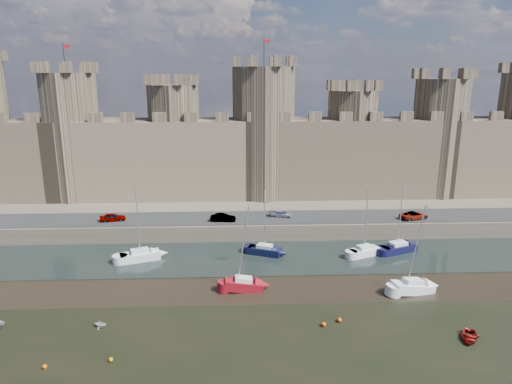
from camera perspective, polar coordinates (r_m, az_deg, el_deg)
ground at (r=41.81m, az=2.06°, el=-21.06°), size 160.00×160.00×0.00m
water_channel at (r=62.83m, az=0.36°, el=-8.20°), size 160.00×12.00×0.08m
quay at (r=96.72m, az=-0.67°, el=0.74°), size 160.00×60.00×2.50m
road at (r=71.34m, az=-0.03°, el=-3.23°), size 160.00×7.00×0.10m
castle at (r=82.88m, az=-0.88°, el=5.76°), size 108.50×11.00×29.00m
car_0 at (r=72.90m, az=-17.47°, el=-3.04°), size 4.02×2.24×1.29m
car_1 at (r=69.58m, az=-4.15°, el=-3.23°), size 3.92×1.66×1.26m
car_2 at (r=71.70m, az=3.17°, el=-2.76°), size 3.88×2.23×1.06m
car_3 at (r=74.68m, az=19.13°, el=-2.78°), size 4.92×3.31×1.25m
sailboat_0 at (r=63.61m, az=-14.29°, el=-7.67°), size 5.59×3.63×9.75m
sailboat_1 at (r=63.57m, az=1.08°, el=-7.24°), size 4.91×3.37×9.17m
sailboat_2 at (r=64.90m, az=13.40°, el=-7.16°), size 4.71×3.29×9.48m
sailboat_3 at (r=67.47m, az=17.32°, el=-6.61°), size 5.73×3.92×9.37m
sailboat_4 at (r=53.83m, az=-1.56°, el=-11.44°), size 4.50×1.95×10.34m
sailboat_5 at (r=56.22m, az=18.98°, el=-11.10°), size 5.16×2.90×10.50m
dinghy_3 at (r=49.43m, az=-18.91°, el=-15.32°), size 1.67×1.55×0.73m
dinghy_4 at (r=49.41m, az=25.11°, el=-16.06°), size 3.23×3.59×0.61m
buoy_0 at (r=44.19m, az=-17.69°, el=-19.33°), size 0.40×0.40×0.40m
buoy_1 at (r=47.60m, az=8.46°, el=-16.04°), size 0.48×0.48×0.48m
buoy_3 at (r=48.57m, az=10.37°, el=-15.45°), size 0.49×0.49×0.49m
buoy_4 at (r=45.26m, az=-24.91°, el=-19.19°), size 0.41×0.41×0.41m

